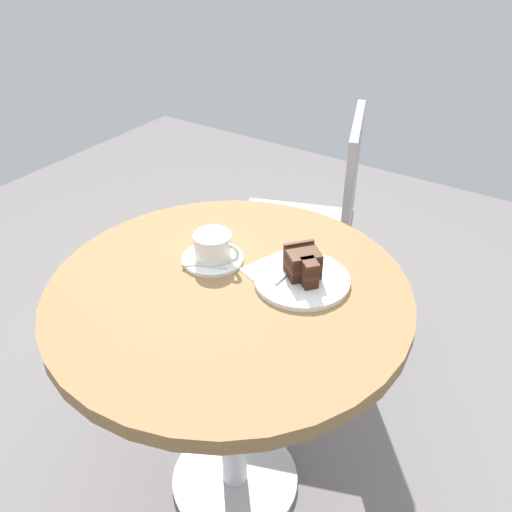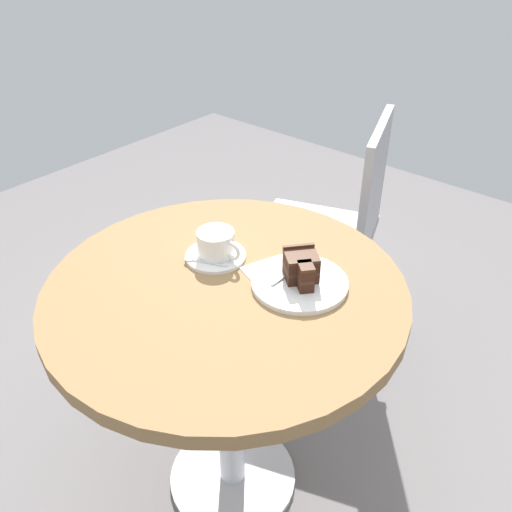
{
  "view_description": "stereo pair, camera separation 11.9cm",
  "coord_description": "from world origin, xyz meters",
  "px_view_note": "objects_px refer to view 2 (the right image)",
  "views": [
    {
      "loc": [
        0.56,
        -0.74,
        1.4
      ],
      "look_at": [
        0.02,
        0.08,
        0.73
      ],
      "focal_mm": 38.0,
      "sensor_mm": 36.0,
      "label": 1
    },
    {
      "loc": [
        0.65,
        -0.67,
        1.4
      ],
      "look_at": [
        0.02,
        0.08,
        0.73
      ],
      "focal_mm": 38.0,
      "sensor_mm": 36.0,
      "label": 2
    }
  ],
  "objects_px": {
    "saucer": "(216,256)",
    "cake_plate": "(300,283)",
    "cafe_chair": "(339,223)",
    "napkin": "(292,274)",
    "coffee_cup": "(216,243)",
    "teaspoon": "(200,261)",
    "cake_slice": "(302,267)",
    "fork": "(298,267)"
  },
  "relations": [
    {
      "from": "saucer",
      "to": "cake_plate",
      "type": "relative_size",
      "value": 0.67
    },
    {
      "from": "saucer",
      "to": "cake_plate",
      "type": "distance_m",
      "value": 0.22
    },
    {
      "from": "cake_plate",
      "to": "cafe_chair",
      "type": "height_order",
      "value": "cafe_chair"
    },
    {
      "from": "napkin",
      "to": "saucer",
      "type": "bearing_deg",
      "value": -161.5
    },
    {
      "from": "coffee_cup",
      "to": "cafe_chair",
      "type": "xyz_separation_m",
      "value": [
        -0.02,
        0.58,
        -0.22
      ]
    },
    {
      "from": "teaspoon",
      "to": "cake_slice",
      "type": "height_order",
      "value": "cake_slice"
    },
    {
      "from": "coffee_cup",
      "to": "fork",
      "type": "distance_m",
      "value": 0.19
    },
    {
      "from": "saucer",
      "to": "napkin",
      "type": "xyz_separation_m",
      "value": [
        0.18,
        0.06,
        -0.0
      ]
    },
    {
      "from": "coffee_cup",
      "to": "cake_slice",
      "type": "relative_size",
      "value": 1.17
    },
    {
      "from": "coffee_cup",
      "to": "cake_plate",
      "type": "height_order",
      "value": "coffee_cup"
    },
    {
      "from": "teaspoon",
      "to": "cake_slice",
      "type": "xyz_separation_m",
      "value": [
        0.22,
        0.09,
        0.03
      ]
    },
    {
      "from": "teaspoon",
      "to": "cake_plate",
      "type": "bearing_deg",
      "value": 179.1
    },
    {
      "from": "coffee_cup",
      "to": "fork",
      "type": "xyz_separation_m",
      "value": [
        0.18,
        0.07,
        -0.03
      ]
    },
    {
      "from": "fork",
      "to": "coffee_cup",
      "type": "bearing_deg",
      "value": 114.36
    },
    {
      "from": "saucer",
      "to": "coffee_cup",
      "type": "relative_size",
      "value": 1.2
    },
    {
      "from": "saucer",
      "to": "teaspoon",
      "type": "relative_size",
      "value": 1.42
    },
    {
      "from": "cake_slice",
      "to": "cafe_chair",
      "type": "distance_m",
      "value": 0.63
    },
    {
      "from": "cake_plate",
      "to": "cake_slice",
      "type": "relative_size",
      "value": 2.08
    },
    {
      "from": "coffee_cup",
      "to": "teaspoon",
      "type": "xyz_separation_m",
      "value": [
        -0.01,
        -0.05,
        -0.03
      ]
    },
    {
      "from": "cake_plate",
      "to": "napkin",
      "type": "relative_size",
      "value": 0.99
    },
    {
      "from": "saucer",
      "to": "coffee_cup",
      "type": "distance_m",
      "value": 0.04
    },
    {
      "from": "coffee_cup",
      "to": "teaspoon",
      "type": "distance_m",
      "value": 0.06
    },
    {
      "from": "teaspoon",
      "to": "cake_slice",
      "type": "distance_m",
      "value": 0.24
    },
    {
      "from": "cake_slice",
      "to": "napkin",
      "type": "relative_size",
      "value": 0.47
    },
    {
      "from": "saucer",
      "to": "cafe_chair",
      "type": "height_order",
      "value": "cafe_chair"
    },
    {
      "from": "cake_plate",
      "to": "cafe_chair",
      "type": "distance_m",
      "value": 0.62
    },
    {
      "from": "saucer",
      "to": "coffee_cup",
      "type": "height_order",
      "value": "coffee_cup"
    },
    {
      "from": "cake_plate",
      "to": "cafe_chair",
      "type": "bearing_deg",
      "value": 113.28
    },
    {
      "from": "fork",
      "to": "napkin",
      "type": "relative_size",
      "value": 0.68
    },
    {
      "from": "napkin",
      "to": "teaspoon",
      "type": "bearing_deg",
      "value": -150.24
    },
    {
      "from": "cake_slice",
      "to": "saucer",
      "type": "bearing_deg",
      "value": -167.34
    },
    {
      "from": "saucer",
      "to": "cake_slice",
      "type": "bearing_deg",
      "value": 12.66
    },
    {
      "from": "napkin",
      "to": "fork",
      "type": "bearing_deg",
      "value": 80.62
    },
    {
      "from": "teaspoon",
      "to": "fork",
      "type": "height_order",
      "value": "fork"
    },
    {
      "from": "coffee_cup",
      "to": "napkin",
      "type": "distance_m",
      "value": 0.19
    },
    {
      "from": "cafe_chair",
      "to": "fork",
      "type": "bearing_deg",
      "value": 1.15
    },
    {
      "from": "saucer",
      "to": "cake_slice",
      "type": "height_order",
      "value": "cake_slice"
    },
    {
      "from": "saucer",
      "to": "fork",
      "type": "distance_m",
      "value": 0.2
    },
    {
      "from": "napkin",
      "to": "cafe_chair",
      "type": "distance_m",
      "value": 0.59
    },
    {
      "from": "cake_slice",
      "to": "fork",
      "type": "relative_size",
      "value": 0.7
    },
    {
      "from": "cafe_chair",
      "to": "napkin",
      "type": "bearing_deg",
      "value": 0.26
    },
    {
      "from": "teaspoon",
      "to": "fork",
      "type": "xyz_separation_m",
      "value": [
        0.19,
        0.12,
        0.0
      ]
    }
  ]
}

